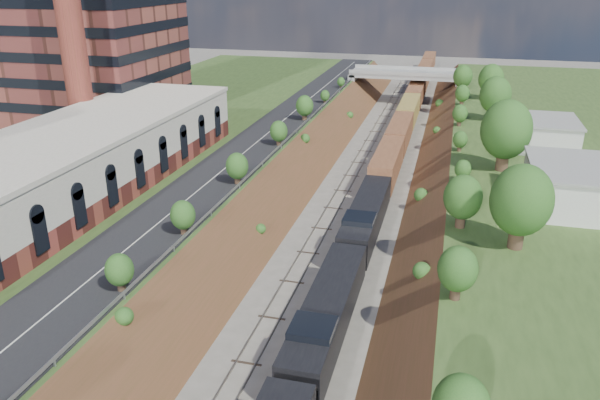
{
  "coord_description": "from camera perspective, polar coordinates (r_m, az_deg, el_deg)",
  "views": [
    {
      "loc": [
        10.64,
        -9.19,
        27.56
      ],
      "look_at": [
        -3.38,
        43.72,
        6.0
      ],
      "focal_mm": 35.0,
      "sensor_mm": 36.0,
      "label": 1
    }
  ],
  "objects": [
    {
      "name": "embankment_left",
      "position": [
        77.56,
        -2.36,
        0.67
      ],
      "size": [
        10.0,
        180.0,
        10.0
      ],
      "primitive_type": "cube",
      "rotation": [
        0.0,
        0.79,
        0.0
      ],
      "color": "brown",
      "rests_on": "ground"
    },
    {
      "name": "white_building_far",
      "position": [
        86.63,
        22.7,
        5.96
      ],
      "size": [
        8.0,
        10.0,
        3.6
      ],
      "primitive_type": "cube",
      "color": "silver",
      "rests_on": "platform_right"
    },
    {
      "name": "commercial_building",
      "position": [
        63.9,
        -23.31,
        2.35
      ],
      "size": [
        14.3,
        62.3,
        7.0
      ],
      "color": "brown",
      "rests_on": "platform_left"
    },
    {
      "name": "tree_right_large",
      "position": [
        52.83,
        20.78,
        -0.09
      ],
      "size": [
        5.25,
        5.25,
        7.61
      ],
      "color": "#473323",
      "rests_on": "platform_right"
    },
    {
      "name": "embankment_right",
      "position": [
        74.48,
        14.04,
        -0.9
      ],
      "size": [
        10.0,
        180.0,
        10.0
      ],
      "primitive_type": "cube",
      "rotation": [
        0.0,
        0.79,
        0.0
      ],
      "color": "brown",
      "rests_on": "ground"
    },
    {
      "name": "white_building_near",
      "position": [
        65.82,
        25.28,
        1.17
      ],
      "size": [
        9.0,
        12.0,
        4.0
      ],
      "primitive_type": "cube",
      "color": "silver",
      "rests_on": "platform_right"
    },
    {
      "name": "guardrail",
      "position": [
        75.7,
        -2.76,
        4.57
      ],
      "size": [
        0.1,
        171.0,
        0.7
      ],
      "color": "#99999E",
      "rests_on": "platform_left"
    },
    {
      "name": "tree_left_crest",
      "position": [
        42.15,
        -19.97,
        -9.07
      ],
      "size": [
        2.45,
        2.45,
        3.55
      ],
      "color": "#473323",
      "rests_on": "platform_left"
    },
    {
      "name": "platform_left",
      "position": [
        85.56,
        -16.65,
        3.55
      ],
      "size": [
        44.0,
        180.0,
        5.0
      ],
      "primitive_type": "cube",
      "color": "#344D1F",
      "rests_on": "ground"
    },
    {
      "name": "freight_train",
      "position": [
        104.27,
        10.07,
        7.37
      ],
      "size": [
        3.16,
        177.26,
        4.69
      ],
      "color": "black",
      "rests_on": "ground"
    },
    {
      "name": "overpass",
      "position": [
        133.56,
        10.26,
        11.4
      ],
      "size": [
        24.5,
        8.3,
        7.4
      ],
      "color": "gray",
      "rests_on": "ground"
    },
    {
      "name": "rail_left_track",
      "position": [
        75.61,
        3.73,
        0.15
      ],
      "size": [
        1.58,
        180.0,
        0.18
      ],
      "primitive_type": "cube",
      "color": "gray",
      "rests_on": "ground"
    },
    {
      "name": "rail_right_track",
      "position": [
        74.88,
        7.63,
        -0.22
      ],
      "size": [
        1.58,
        180.0,
        0.18
      ],
      "primitive_type": "cube",
      "color": "gray",
      "rests_on": "ground"
    },
    {
      "name": "road",
      "position": [
        77.32,
        -5.62,
        4.47
      ],
      "size": [
        8.0,
        180.0,
        0.1
      ],
      "primitive_type": "cube",
      "color": "black",
      "rests_on": "platform_left"
    }
  ]
}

